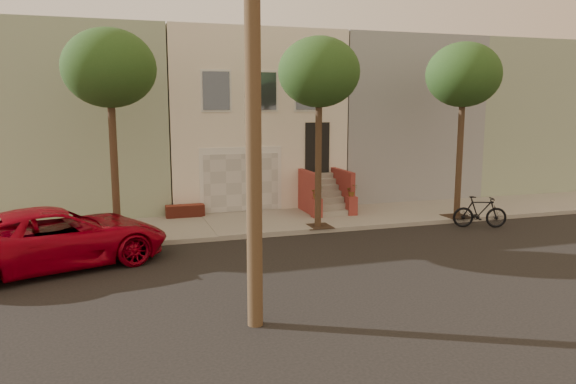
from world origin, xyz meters
name	(u,v)px	position (x,y,z in m)	size (l,w,h in m)	color
ground	(334,265)	(0.00, 0.00, 0.00)	(90.00, 90.00, 0.00)	black
sidewalk	(278,222)	(0.00, 5.35, 0.07)	(40.00, 3.70, 0.15)	gray
house_row	(240,118)	(0.00, 11.19, 3.64)	(33.10, 11.70, 7.00)	beige
tree_left	(109,70)	(-5.50, 3.90, 5.26)	(2.70, 2.57, 6.30)	#2D2116
tree_mid	(319,73)	(1.00, 3.90, 5.26)	(2.70, 2.57, 6.30)	#2D2116
tree_right	(464,76)	(6.50, 3.90, 5.26)	(2.70, 2.57, 6.30)	#2D2116
pickup_truck	(57,237)	(-7.04, 2.13, 0.80)	(2.64, 5.73, 1.59)	#9B0116
motorcycle	(480,212)	(6.56, 2.65, 0.55)	(0.52, 1.84, 1.11)	black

